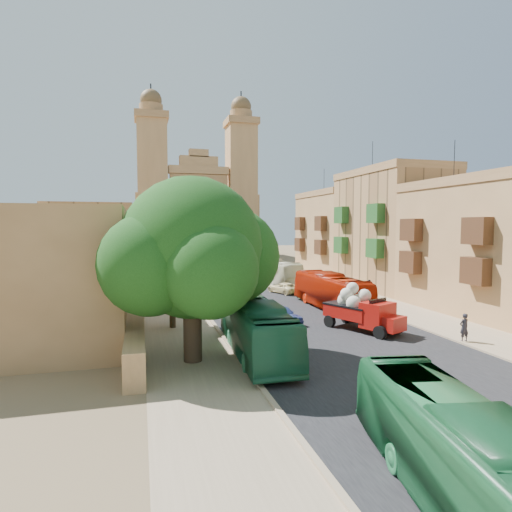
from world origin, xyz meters
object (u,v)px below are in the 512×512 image
ficus_tree (193,253)px  car_blue_a (281,314)px  street_tree_b (163,265)px  olive_pickup (311,291)px  bus_red_east (331,291)px  car_white_b (226,269)px  pedestrian_a (464,327)px  street_tree_c (158,258)px  pedestrian_c (369,289)px  church (195,216)px  car_cream (284,288)px  street_tree_d (155,254)px  bus_green_north (256,327)px  red_truck (362,310)px  bus_cream_east (273,271)px  bus_green_south (469,461)px  car_white_a (224,278)px  car_dkblue (205,268)px  car_blue_b (202,264)px  street_tree_a (172,283)px

ficus_tree → car_blue_a: (7.40, 7.33, -5.21)m
street_tree_b → olive_pickup: size_ratio=1.18×
bus_red_east → car_white_b: (-3.47, 30.22, -0.92)m
street_tree_b → pedestrian_a: (17.50, -20.58, -2.50)m
street_tree_c → pedestrian_a: bearing=-61.8°
ficus_tree → bus_red_east: bearing=40.6°
ficus_tree → pedestrian_c: bearing=38.4°
church → car_white_b: bearing=-89.1°
car_cream → street_tree_d: bearing=-81.6°
car_cream → bus_green_north: bearing=46.6°
pedestrian_a → red_truck: bearing=-46.1°
bus_cream_east → bus_green_south: bearing=70.1°
street_tree_b → car_blue_a: size_ratio=1.29×
street_tree_b → bus_green_north: street_tree_b is taller
street_tree_b → bus_cream_east: street_tree_b is taller
bus_red_east → car_white_a: 20.40m
street_tree_c → car_white_b: bearing=42.7°
olive_pickup → bus_red_east: size_ratio=0.39×
bus_green_south → car_cream: (7.05, 34.97, -0.85)m
street_tree_c → bus_green_south: 46.61m
bus_green_north → red_truck: bearing=23.9°
bus_cream_east → church: bearing=-93.9°
street_tree_b → car_cream: 13.09m
car_cream → car_dkblue: bearing=-98.1°
ficus_tree → car_blue_a: size_ratio=2.53×
olive_pickup → car_blue_b: size_ratio=1.08×
red_truck → bus_green_north: bearing=-159.0°
street_tree_c → bus_green_north: bearing=-82.6°
church → street_tree_b: 55.86m
car_white_a → car_blue_b: size_ratio=0.87×
street_tree_c → bus_green_south: (5.72, -46.23, -1.83)m
street_tree_a → street_tree_b: bearing=90.0°
street_tree_b → car_white_b: 24.29m
car_blue_a → pedestrian_a: (9.51, -7.91, 0.23)m
pedestrian_a → car_blue_b: bearing=-84.2°
car_blue_a → car_dkblue: 36.91m
street_tree_d → bus_green_north: street_tree_d is taller
bus_green_south → olive_pickup: bearing=84.8°
bus_cream_east → pedestrian_c: (6.03, -13.09, -0.60)m
street_tree_c → church: bearing=76.8°
street_tree_c → car_white_b: street_tree_c is taller
red_truck → bus_green_south: bearing=-111.4°
street_tree_a → bus_green_south: (5.72, -22.23, -1.79)m
ficus_tree → street_tree_d: bearing=90.8°
car_blue_a → car_white_b: (2.54, 34.38, -0.04)m
pedestrian_a → church: bearing=-89.0°
bus_green_north → car_cream: 22.16m
street_tree_b → car_cream: (12.76, 0.75, -2.83)m
bus_green_north → bus_cream_east: (9.87, 28.15, 0.01)m
car_white_b → car_white_a: bearing=90.9°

